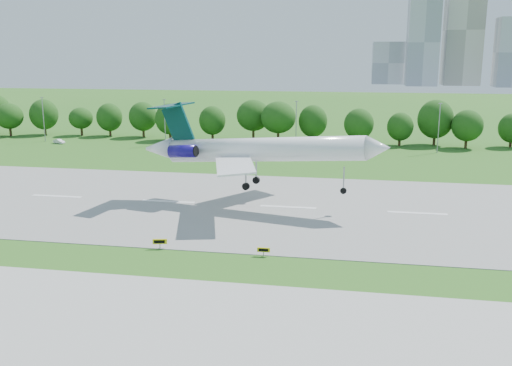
# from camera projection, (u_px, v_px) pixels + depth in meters

# --- Properties ---
(ground) EXTENTS (600.00, 600.00, 0.00)m
(ground) POSITION_uv_depth(u_px,v_px,m) (103.00, 253.00, 70.42)
(ground) COLOR #255E18
(ground) RESTS_ON ground
(runway) EXTENTS (400.00, 45.00, 0.08)m
(runway) POSITION_uv_depth(u_px,v_px,m) (168.00, 202.00, 94.39)
(runway) COLOR gray
(runway) RESTS_ON ground
(taxiway) EXTENTS (400.00, 23.00, 0.08)m
(taxiway) POSITION_uv_depth(u_px,v_px,m) (19.00, 318.00, 53.14)
(taxiway) COLOR #ADADA8
(taxiway) RESTS_ON ground
(tree_line) EXTENTS (288.40, 8.40, 10.40)m
(tree_line) POSITION_uv_depth(u_px,v_px,m) (246.00, 119.00, 157.29)
(tree_line) COLOR #382314
(tree_line) RESTS_ON ground
(light_poles) EXTENTS (175.90, 0.25, 12.19)m
(light_poles) POSITION_uv_depth(u_px,v_px,m) (229.00, 123.00, 148.09)
(light_poles) COLOR gray
(light_poles) RESTS_ON ground
(skyline) EXTENTS (127.00, 52.00, 80.00)m
(skyline) POSITION_uv_depth(u_px,v_px,m) (456.00, 43.00, 421.16)
(skyline) COLOR #B2B2B7
(skyline) RESTS_ON ground
(airliner) EXTENTS (40.94, 29.39, 13.23)m
(airliner) POSITION_uv_depth(u_px,v_px,m) (252.00, 149.00, 90.25)
(airliner) COLOR white
(airliner) RESTS_ON ground
(taxi_sign_centre) EXTENTS (1.56, 0.22, 1.09)m
(taxi_sign_centre) POSITION_uv_depth(u_px,v_px,m) (264.00, 250.00, 69.06)
(taxi_sign_centre) COLOR gray
(taxi_sign_centre) RESTS_ON ground
(taxi_sign_right) EXTENTS (1.80, 0.57, 1.27)m
(taxi_sign_right) POSITION_uv_depth(u_px,v_px,m) (160.00, 242.00, 71.69)
(taxi_sign_right) COLOR gray
(taxi_sign_right) RESTS_ON ground
(service_vehicle_a) EXTENTS (3.80, 2.49, 1.18)m
(service_vehicle_a) POSITION_uv_depth(u_px,v_px,m) (59.00, 141.00, 154.56)
(service_vehicle_a) COLOR silver
(service_vehicle_a) RESTS_ON ground
(service_vehicle_b) EXTENTS (3.63, 1.78, 1.19)m
(service_vehicle_b) POSITION_uv_depth(u_px,v_px,m) (192.00, 145.00, 147.83)
(service_vehicle_b) COLOR silver
(service_vehicle_b) RESTS_ON ground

